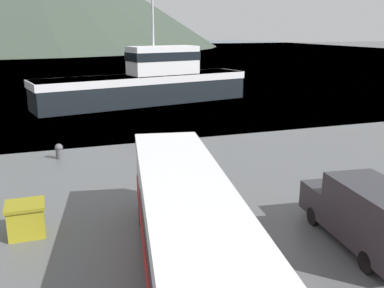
# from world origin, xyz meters

# --- Properties ---
(water_surface) EXTENTS (240.00, 240.00, 0.00)m
(water_surface) POSITION_xyz_m (0.00, 143.36, 0.00)
(water_surface) COLOR #475B6B
(water_surface) RESTS_ON ground
(tour_bus) EXTENTS (4.64, 13.09, 3.18)m
(tour_bus) POSITION_xyz_m (-0.16, 6.57, 1.80)
(tour_bus) COLOR red
(tour_bus) RESTS_ON ground
(delivery_van) EXTENTS (2.56, 5.73, 2.37)m
(delivery_van) POSITION_xyz_m (6.40, 7.03, 1.25)
(delivery_van) COLOR #2D2D33
(delivery_van) RESTS_ON ground
(fishing_boat) EXTENTS (22.28, 8.73, 10.36)m
(fishing_boat) POSITION_xyz_m (6.21, 38.35, 2.14)
(fishing_boat) COLOR black
(fishing_boat) RESTS_ON water_surface
(storage_bin) EXTENTS (1.38, 1.26, 1.23)m
(storage_bin) POSITION_xyz_m (-4.67, 11.84, 0.63)
(storage_bin) COLOR olive
(storage_bin) RESTS_ON ground
(mooring_bollard) EXTENTS (0.46, 0.46, 0.89)m
(mooring_bollard) POSITION_xyz_m (-3.14, 21.39, 0.48)
(mooring_bollard) COLOR #4C4C51
(mooring_bollard) RESTS_ON ground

